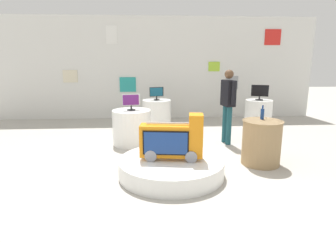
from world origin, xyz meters
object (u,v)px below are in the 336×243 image
(display_pedestal_center_rear, at_px, (258,114))
(tv_on_right_rear, at_px, (131,101))
(novelty_firetruck_tv, at_px, (173,141))
(shopper_browsing_near_truck, at_px, (228,101))
(display_pedestal_right_rear, at_px, (132,127))
(side_table_round, at_px, (261,142))
(display_pedestal_left_rear, at_px, (157,114))
(bottle_on_side_table, at_px, (262,114))
(main_display_pedestal, at_px, (171,167))
(tv_on_left_rear, at_px, (157,93))
(tv_on_center_rear, at_px, (260,92))

(display_pedestal_center_rear, xyz_separation_m, tv_on_right_rear, (-3.48, -1.41, 0.59))
(novelty_firetruck_tv, relative_size, shopper_browsing_near_truck, 0.62)
(novelty_firetruck_tv, height_order, display_pedestal_right_rear, novelty_firetruck_tv)
(tv_on_right_rear, xyz_separation_m, side_table_round, (2.44, -1.40, -0.57))
(display_pedestal_left_rear, distance_m, tv_on_right_rear, 1.81)
(side_table_round, relative_size, bottle_on_side_table, 3.14)
(main_display_pedestal, distance_m, tv_on_left_rear, 3.52)
(tv_on_center_rear, xyz_separation_m, bottle_on_side_table, (-1.01, -2.70, -0.09))
(novelty_firetruck_tv, height_order, display_pedestal_center_rear, novelty_firetruck_tv)
(tv_on_center_rear, relative_size, shopper_browsing_near_truck, 0.27)
(tv_on_center_rear, relative_size, tv_on_right_rear, 1.17)
(tv_on_left_rear, bearing_deg, shopper_browsing_near_truck, -46.78)
(display_pedestal_left_rear, bearing_deg, bottle_on_side_table, -57.14)
(main_display_pedestal, distance_m, display_pedestal_right_rear, 1.99)
(tv_on_center_rear, xyz_separation_m, display_pedestal_right_rear, (-3.48, -1.40, -0.62))
(display_pedestal_left_rear, relative_size, tv_on_center_rear, 1.78)
(display_pedestal_left_rear, height_order, shopper_browsing_near_truck, shopper_browsing_near_truck)
(novelty_firetruck_tv, relative_size, display_pedestal_left_rear, 1.30)
(display_pedestal_center_rear, distance_m, shopper_browsing_near_truck, 2.06)
(novelty_firetruck_tv, distance_m, display_pedestal_center_rear, 4.21)
(display_pedestal_right_rear, distance_m, tv_on_right_rear, 0.59)
(main_display_pedestal, xyz_separation_m, tv_on_left_rear, (-0.16, 3.41, 0.85))
(tv_on_center_rear, height_order, shopper_browsing_near_truck, shopper_browsing_near_truck)
(tv_on_left_rear, xyz_separation_m, display_pedestal_right_rear, (-0.60, -1.59, -0.60))
(main_display_pedestal, bearing_deg, tv_on_center_rear, 49.86)
(display_pedestal_center_rear, distance_m, tv_on_right_rear, 3.80)
(display_pedestal_right_rear, relative_size, tv_on_right_rear, 2.24)
(display_pedestal_right_rear, bearing_deg, display_pedestal_left_rear, 69.39)
(tv_on_right_rear, relative_size, side_table_round, 0.47)
(bottle_on_side_table, bearing_deg, main_display_pedestal, -162.96)
(tv_on_right_rear, bearing_deg, side_table_round, -29.87)
(novelty_firetruck_tv, height_order, bottle_on_side_table, bottle_on_side_table)
(bottle_on_side_table, bearing_deg, side_table_round, -102.51)
(main_display_pedestal, height_order, tv_on_center_rear, tv_on_center_rear)
(tv_on_center_rear, relative_size, bottle_on_side_table, 1.73)
(novelty_firetruck_tv, height_order, tv_on_center_rear, tv_on_center_rear)
(display_pedestal_left_rear, height_order, tv_on_right_rear, tv_on_right_rear)
(display_pedestal_center_rear, xyz_separation_m, bottle_on_side_table, (-1.01, -2.70, 0.53))
(tv_on_left_rear, relative_size, display_pedestal_center_rear, 0.50)
(tv_on_left_rear, distance_m, tv_on_right_rear, 1.71)
(display_pedestal_right_rear, xyz_separation_m, bottle_on_side_table, (2.47, -1.29, 0.53))
(display_pedestal_right_rear, height_order, bottle_on_side_table, bottle_on_side_table)
(tv_on_left_rear, bearing_deg, display_pedestal_center_rear, -3.68)
(tv_on_right_rear, bearing_deg, display_pedestal_right_rear, 80.35)
(display_pedestal_center_rear, relative_size, tv_on_center_rear, 1.74)
(display_pedestal_right_rear, height_order, side_table_round, side_table_round)
(tv_on_right_rear, xyz_separation_m, shopper_browsing_near_truck, (2.17, -0.07, -0.00))
(display_pedestal_left_rear, height_order, side_table_round, side_table_round)
(side_table_round, bearing_deg, bottle_on_side_table, 77.49)
(tv_on_left_rear, relative_size, shopper_browsing_near_truck, 0.23)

